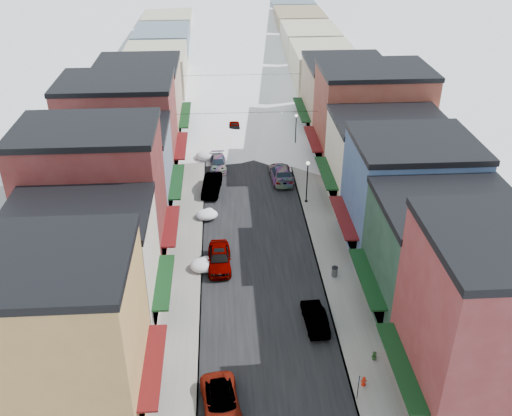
{
  "coord_description": "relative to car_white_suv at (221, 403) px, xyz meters",
  "views": [
    {
      "loc": [
        -2.91,
        -22.02,
        28.89
      ],
      "look_at": [
        0.0,
        23.81,
        2.81
      ],
      "focal_mm": 40.0,
      "sensor_mm": 36.0,
      "label": 1
    }
  ],
  "objects": [
    {
      "name": "snow_pile_far",
      "position": [
        -1.38,
        38.04,
        -0.17
      ],
      "size": [
        2.57,
        2.78,
        1.09
      ],
      "color": "white",
      "rests_on": "ground"
    },
    {
      "name": "fire_hydrant",
      "position": [
        9.37,
        1.42,
        -0.22
      ],
      "size": [
        0.41,
        0.31,
        0.7
      ],
      "color": "red",
      "rests_on": "sidewalk_right"
    },
    {
      "name": "curb_right",
      "position": [
        8.55,
        57.0,
        -0.62
      ],
      "size": [
        0.1,
        160.0,
        0.15
      ],
      "primitive_type": "cube",
      "color": "slate",
      "rests_on": "ground"
    },
    {
      "name": "car_lane_white",
      "position": [
        4.28,
        58.44,
        0.01
      ],
      "size": [
        2.75,
        5.22,
        1.4
      ],
      "primitive_type": "imported",
      "rotation": [
        0.0,
        0.0,
        3.06
      ],
      "color": "white",
      "rests_on": "ground"
    },
    {
      "name": "car_white_suv",
      "position": [
        0.0,
        0.0,
        0.0
      ],
      "size": [
        2.89,
        5.22,
        1.38
      ],
      "primitive_type": "imported",
      "rotation": [
        0.0,
        0.0,
        0.12
      ],
      "color": "silver",
      "rests_on": "ground"
    },
    {
      "name": "bldg_l_grayblue",
      "position": [
        -9.69,
        26.0,
        3.82
      ],
      "size": [
        11.3,
        9.2,
        9.0
      ],
      "color": "slate",
      "rests_on": "ground"
    },
    {
      "name": "bldg_r_green",
      "position": [
        16.69,
        9.0,
        4.07
      ],
      "size": [
        11.3,
        9.2,
        9.5
      ],
      "color": "#1A3828",
      "rests_on": "ground"
    },
    {
      "name": "snow_pile_near",
      "position": [
        -1.38,
        15.36,
        -0.23
      ],
      "size": [
        2.3,
        2.61,
        0.97
      ],
      "color": "white",
      "rests_on": "ground"
    },
    {
      "name": "sidewalk_left",
      "position": [
        -3.1,
        57.0,
        -0.62
      ],
      "size": [
        3.2,
        160.0,
        0.15
      ],
      "primitive_type": "cube",
      "color": "gray",
      "rests_on": "ground"
    },
    {
      "name": "car_dark_hatch",
      "position": [
        -0.7,
        29.62,
        0.13
      ],
      "size": [
        2.31,
        5.13,
        1.63
      ],
      "primitive_type": "imported",
      "rotation": [
        0.0,
        0.0,
        -0.12
      ],
      "color": "black",
      "rests_on": "ground"
    },
    {
      "name": "bldg_l_tan",
      "position": [
        -9.69,
        45.0,
        4.31
      ],
      "size": [
        11.3,
        11.2,
        10.0
      ],
      "color": "tan",
      "rests_on": "ground"
    },
    {
      "name": "distant_blocks",
      "position": [
        3.5,
        80.0,
        3.31
      ],
      "size": [
        34.0,
        55.0,
        8.0
      ],
      "color": "gray",
      "rests_on": "ground"
    },
    {
      "name": "sidewalk_right",
      "position": [
        10.1,
        57.0,
        -0.62
      ],
      "size": [
        3.2,
        160.0,
        0.15
      ],
      "primitive_type": "cube",
      "color": "gray",
      "rests_on": "ground"
    },
    {
      "name": "car_lane_silver",
      "position": [
        2.21,
        45.57,
        0.13
      ],
      "size": [
        1.94,
        4.82,
        1.64
      ],
      "primitive_type": "imported",
      "rotation": [
        0.0,
        0.0,
        -0.0
      ],
      "color": "gray",
      "rests_on": "ground"
    },
    {
      "name": "car_silver_wagon",
      "position": [
        0.0,
        35.47,
        -0.03
      ],
      "size": [
        1.98,
        4.61,
        1.33
      ],
      "primitive_type": "imported",
      "rotation": [
        0.0,
        0.0,
        0.03
      ],
      "color": "#9D9EA5",
      "rests_on": "ground"
    },
    {
      "name": "parking_sign",
      "position": [
        8.7,
        0.31,
        0.62
      ],
      "size": [
        0.09,
        0.27,
        1.99
      ],
      "color": "black",
      "rests_on": "sidewalk_right"
    },
    {
      "name": "bldg_r_brick_near",
      "position": [
        17.19,
        0.0,
        5.56
      ],
      "size": [
        12.3,
        9.2,
        12.5
      ],
      "color": "maroon",
      "rests_on": "ground"
    },
    {
      "name": "road",
      "position": [
        3.5,
        57.0,
        -0.69
      ],
      "size": [
        10.0,
        160.0,
        0.01
      ],
      "primitive_type": "cube",
      "color": "black",
      "rests_on": "ground"
    },
    {
      "name": "car_black_sedan",
      "position": [
        7.0,
        31.98,
        0.15
      ],
      "size": [
        2.65,
        5.9,
        1.68
      ],
      "primitive_type": "imported",
      "rotation": [
        0.0,
        0.0,
        3.19
      ],
      "color": "black",
      "rests_on": "ground"
    },
    {
      "name": "bldg_r_cream",
      "position": [
        17.19,
        27.0,
        3.82
      ],
      "size": [
        12.3,
        9.2,
        9.0
      ],
      "color": "beige",
      "rests_on": "ground"
    },
    {
      "name": "bldg_r_blue",
      "position": [
        16.69,
        18.0,
        4.57
      ],
      "size": [
        11.3,
        9.2,
        10.5
      ],
      "color": "#364F7B",
      "rests_on": "ground"
    },
    {
      "name": "bldg_l_brick_near",
      "position": [
        -10.19,
        17.5,
        5.57
      ],
      "size": [
        12.3,
        8.2,
        12.5
      ],
      "color": "maroon",
      "rests_on": "ground"
    },
    {
      "name": "snow_pile_mid",
      "position": [
        -1.16,
        24.03,
        -0.26
      ],
      "size": [
        2.15,
        2.52,
        0.91
      ],
      "color": "white",
      "rests_on": "ground"
    },
    {
      "name": "bldg_r_tan",
      "position": [
        16.69,
        46.0,
        4.06
      ],
      "size": [
        11.3,
        11.2,
        9.5
      ],
      "color": "#9B8166",
      "rests_on": "ground"
    },
    {
      "name": "bldg_l_yellow",
      "position": [
        -9.69,
        1.0,
        5.07
      ],
      "size": [
        11.3,
        8.7,
        11.5
      ],
      "color": "#C18947",
      "rests_on": "ground"
    },
    {
      "name": "planter_far",
      "position": [
        10.63,
        3.68,
        -0.22
      ],
      "size": [
        0.43,
        0.43,
        0.63
      ],
      "primitive_type": "imported",
      "rotation": [
        0.0,
        0.0,
        0.23
      ],
      "color": "#274B22",
      "rests_on": "sidewalk_right"
    },
    {
      "name": "streetlamp_far",
      "position": [
        9.69,
        40.54,
        2.25
      ],
      "size": [
        0.37,
        0.37,
        4.42
      ],
      "color": "black",
      "rests_on": "sidewalk_right"
    },
    {
      "name": "streetlamp_near",
      "position": [
        9.1,
        26.53,
        2.36
      ],
      "size": [
        0.38,
        0.38,
        4.6
      ],
      "color": "black",
      "rests_on": "sidewalk_right"
    },
    {
      "name": "overhead_cables",
      "position": [
        3.5,
        44.5,
        5.51
      ],
      "size": [
        16.4,
        15.04,
        0.04
      ],
      "color": "black",
      "rests_on": "ground"
    },
    {
      "name": "bldg_l_cream",
      "position": [
        -9.69,
        9.5,
        4.07
      ],
      "size": [
        11.3,
        8.2,
        9.5
      ],
      "color": "beige",
      "rests_on": "ground"
    },
    {
      "name": "car_silver_sedan",
      "position": [
        0.0,
        15.75,
        0.15
      ],
      "size": [
        2.06,
        4.99,
        1.69
      ],
      "primitive_type": "imported",
      "rotation": [
        0.0,
        0.0,
        0.01
      ],
      "color": "#A1A4A9",
      "rests_on": "ground"
    },
    {
      "name": "trash_can",
      "position": [
        9.65,
        13.46,
        -0.08
      ],
      "size": [
        0.53,
        0.53,
        0.9
      ],
      "color": "#535558",
      "rests_on": "sidewalk_right"
    },
    {
      "name": "bldg_l_brick_far",
      "position": [
        -10.69,
        35.0,
        4.81
      ],
      "size": [
        13.3,
        9.2,
        11.0
      ],
      "color": "maroon",
      "rests_on": "ground"
    },
    {
      "name": "car_gray_suv",
      "position": [
        7.34,
        32.58,
        0.04
      ],
      "size": [
        1.74,
        4.29,
        1.46
      ],
      "primitive_type": "imported",
      "rotation": [
        0.0,
        0.0,
        3.14
      ],
      "color": "gray",
      "rests_on": "ground"
    },
    {
      "name": "car_green_sedan",
      "position": [
        7.1,
        7.67,
        0.01
      ],
      "size": [
        1.72,
        4.32,
        1.4
      ],
      "primitive_type": "imported",
      "rotation": [
        0.0,
        0.0,
        3.2
      ],
      "color": "black",
      "rests_on": "ground"
    },
    {
      "name": "curb_left",
      "position": [
        -1.55,
        57.0,
        -0.62
      ],
      "size": [
        0.1,
        160.0,
        0.15
      ],
      "primitive_type": "cube",
      "color": "slate",
      "rests_on": "ground"
    },
    {
      "name": "bldg_r_brick_far",
      "position": [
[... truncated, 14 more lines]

